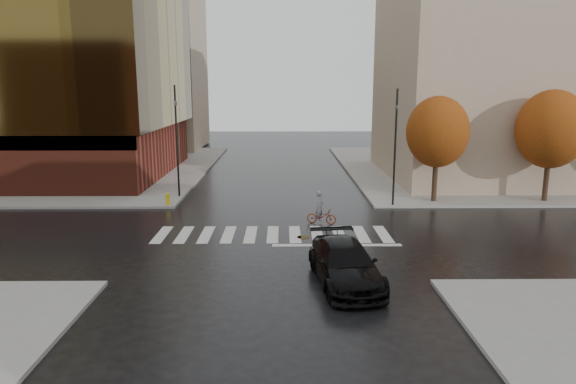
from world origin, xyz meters
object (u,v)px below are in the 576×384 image
fire_hydrant (168,198)px  sedan (345,264)px  traffic_light_nw (177,134)px  traffic_light_ne (395,140)px  cyclist (321,213)px

fire_hydrant → sedan: bearing=-53.2°
traffic_light_nw → traffic_light_ne: bearing=102.9°
sedan → cyclist: size_ratio=2.91×
cyclist → traffic_light_ne: bearing=-32.5°
sedan → traffic_light_ne: 13.41m
sedan → traffic_light_ne: size_ratio=0.76×
sedan → traffic_light_ne: bearing=63.5°
traffic_light_nw → cyclist: bearing=77.8°
cyclist → traffic_light_ne: (4.66, 3.80, 3.45)m
cyclist → traffic_light_ne: traffic_light_ne is taller
sedan → cyclist: (-0.28, 8.44, -0.15)m
sedan → fire_hydrant: (-9.31, 12.44, -0.21)m
traffic_light_ne → fire_hydrant: traffic_light_ne is taller
sedan → fire_hydrant: sedan is taller
traffic_light_ne → fire_hydrant: bearing=2.4°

